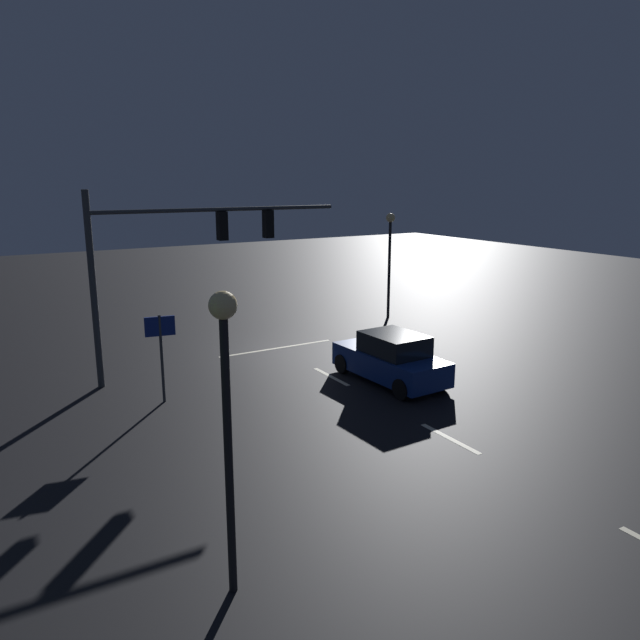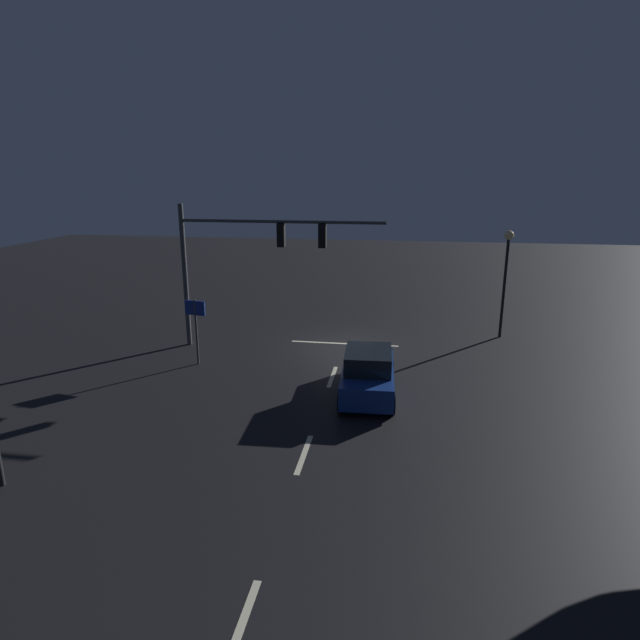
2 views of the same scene
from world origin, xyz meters
The scene contains 9 objects.
ground_plane centered at (0.00, 0.00, 0.00)m, with size 80.00×80.00×0.00m, color black.
traffic_signal_assembly centered at (4.13, 0.97, 4.47)m, with size 9.03×0.47×6.41m.
lane_dash_far centered at (0.00, 4.00, 0.00)m, with size 2.20×0.16×0.01m, color beige.
lane_dash_mid centered at (0.00, 10.00, 0.00)m, with size 2.20×0.16×0.01m, color beige.
stop_bar centered at (0.00, -0.22, 0.00)m, with size 5.00×0.16×0.01m, color beige.
car_approaching centered at (-1.47, 5.45, 0.80)m, with size 2.06×4.43×1.70m.
street_lamp_left_kerb centered at (-7.32, -2.45, 3.59)m, with size 0.44×0.44×5.13m.
street_lamp_right_kerb centered at (7.32, 12.71, 3.56)m, with size 0.44×0.44×5.10m.
route_sign centered at (5.71, 3.42, 1.99)m, with size 0.90×0.21×2.75m.
Camera 1 is at (10.58, 21.04, 6.71)m, focal length 33.92 mm.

